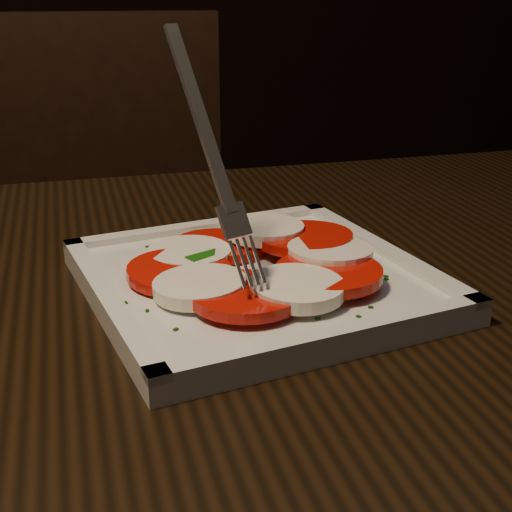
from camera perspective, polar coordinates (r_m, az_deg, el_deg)
The scene contains 5 objects.
table at distance 0.61m, azimuth 4.93°, elevation -11.60°, with size 1.22×0.83×0.75m.
chair at distance 1.23m, azimuth -12.04°, elevation -0.39°, with size 0.46×0.46×0.93m.
plate at distance 0.56m, azimuth 0.00°, elevation -2.13°, with size 0.25×0.25×0.01m, color silver.
caprese_salad at distance 0.56m, azimuth 0.01°, elevation -0.50°, with size 0.20×0.20×0.03m.
fork at distance 0.51m, azimuth -4.39°, elevation 8.50°, with size 0.04×0.10×0.17m, color white, non-canonical shape.
Camera 1 is at (0.01, -0.55, 0.98)m, focal length 50.00 mm.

